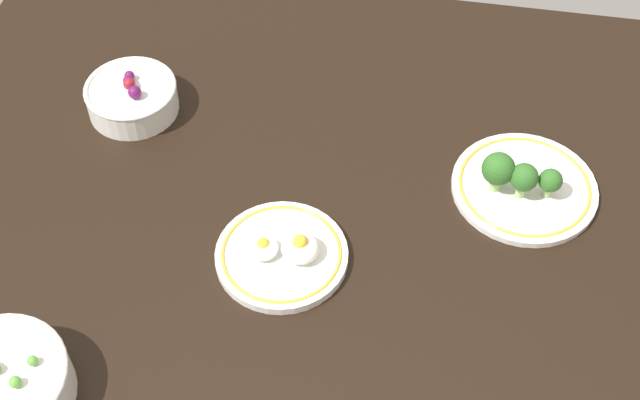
{
  "coord_description": "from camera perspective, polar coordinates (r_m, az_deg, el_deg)",
  "views": [
    {
      "loc": [
        -13.6,
        77.64,
        101.3
      ],
      "look_at": [
        0.0,
        0.0,
        6.0
      ],
      "focal_mm": 49.41,
      "sensor_mm": 36.0,
      "label": 1
    }
  ],
  "objects": [
    {
      "name": "dining_table",
      "position": [
        1.27,
        -0.0,
        -1.15
      ],
      "size": [
        126.91,
        102.16,
        4.0
      ],
      "primitive_type": "cube",
      "color": "black",
      "rests_on": "ground"
    },
    {
      "name": "bowl_berries",
      "position": [
        1.4,
        -12.08,
        6.56
      ],
      "size": [
        14.24,
        14.24,
        6.52
      ],
      "color": "white",
      "rests_on": "dining_table"
    },
    {
      "name": "plate_broccoli",
      "position": [
        1.29,
        12.96,
        1.03
      ],
      "size": [
        21.01,
        21.01,
        7.5
      ],
      "color": "white",
      "rests_on": "dining_table"
    },
    {
      "name": "plate_eggs",
      "position": [
        1.19,
        -2.42,
        -3.49
      ],
      "size": [
        18.07,
        18.07,
        5.06
      ],
      "color": "white",
      "rests_on": "dining_table"
    },
    {
      "name": "bowl_peas",
      "position": [
        1.13,
        -20.0,
        -11.18
      ],
      "size": [
        16.97,
        16.97,
        6.82
      ],
      "color": "white",
      "rests_on": "dining_table"
    }
  ]
}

